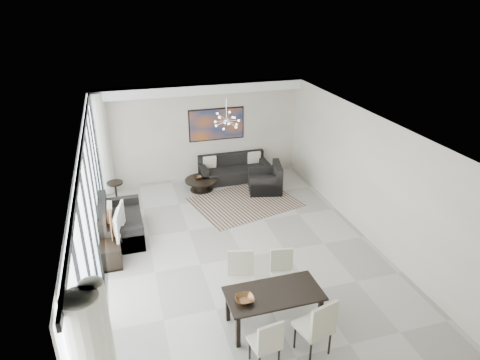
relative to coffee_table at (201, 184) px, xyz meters
name	(u,v)px	position (x,y,z in m)	size (l,w,h in m)	color
room_shell	(265,195)	(0.66, -3.60, 1.26)	(6.00, 9.00, 2.90)	#A8A39B
window_wall	(98,216)	(-2.66, -3.60, 1.28)	(0.37, 8.95, 2.90)	silver
soffit	(200,89)	(0.20, 0.70, 2.58)	(5.98, 0.40, 0.26)	white
painting	(217,124)	(0.70, 0.87, 1.46)	(1.68, 0.04, 0.98)	#AB5017
chandelier	(227,120)	(0.50, -1.10, 2.16)	(0.66, 0.66, 0.71)	silver
rug	(245,202)	(0.97, -1.11, -0.18)	(2.64, 2.03, 0.01)	black
coffee_table	(201,184)	(0.00, 0.00, 0.00)	(0.94, 0.94, 0.33)	black
bowl_coffee	(199,178)	(-0.06, 0.07, 0.17)	(0.21, 0.21, 0.06)	brown
sofa_main	(234,171)	(1.10, 0.47, 0.07)	(2.06, 0.84, 0.75)	black
loveseat	(119,225)	(-2.35, -1.92, 0.10)	(0.96, 1.71, 0.85)	black
armchair	(266,181)	(1.79, -0.55, 0.09)	(1.09, 1.13, 0.80)	black
side_table	(116,189)	(-2.37, -0.11, 0.22)	(0.43, 0.43, 0.60)	black
tv_console	(111,243)	(-2.56, -2.58, 0.06)	(0.43, 1.55, 0.48)	black
television	(115,221)	(-2.40, -2.59, 0.58)	(0.98, 0.13, 0.56)	gray
dining_table	(274,297)	(0.10, -5.67, 0.41)	(1.64, 0.82, 0.68)	black
dining_chair_sw	(267,341)	(-0.32, -6.52, 0.34)	(0.48, 0.48, 0.93)	#B8B298
dining_chair_se	(318,325)	(0.52, -6.51, 0.44)	(0.61, 0.61, 1.08)	#B8B298
dining_chair_nw	(241,274)	(-0.26, -4.92, 0.41)	(0.58, 0.58, 1.03)	#B8B298
dining_chair_ne	(282,270)	(0.55, -4.92, 0.35)	(0.48, 0.48, 0.93)	#B8B298
bowl_dining	(245,299)	(-0.44, -5.73, 0.53)	(0.31, 0.31, 0.08)	brown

